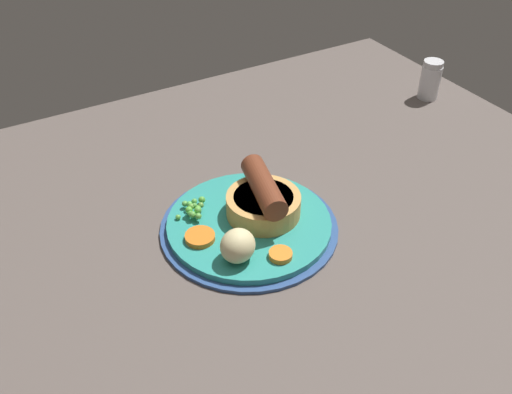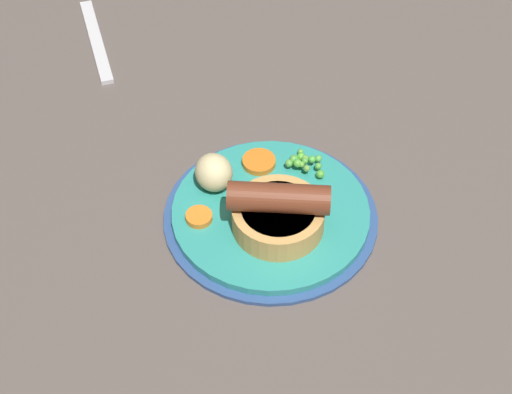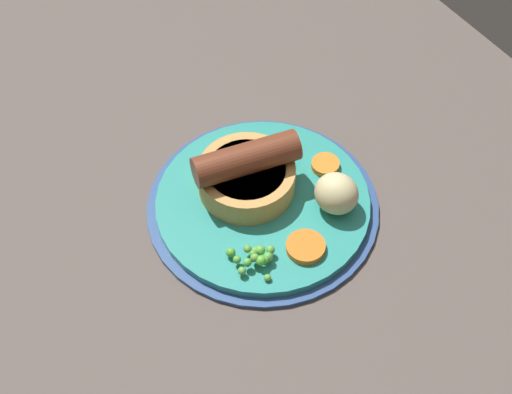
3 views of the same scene
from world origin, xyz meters
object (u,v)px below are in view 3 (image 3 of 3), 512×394
dinner_plate (262,205)px  potato_chunk_0 (336,194)px  pea_pile (254,257)px  carrot_slice_0 (324,163)px  sausage_pudding (247,173)px  carrot_slice_2 (306,247)px

dinner_plate → potato_chunk_0: bearing=49.7°
dinner_plate → pea_pile: size_ratio=4.74×
pea_pile → carrot_slice_0: 14.11cm
pea_pile → carrot_slice_0: pea_pile is taller
sausage_pudding → pea_pile: bearing=73.8°
potato_chunk_0 → carrot_slice_2: size_ratio=1.17×
pea_pile → carrot_slice_0: (-5.97, 12.77, -0.62)cm
potato_chunk_0 → carrot_slice_2: bearing=-65.5°
potato_chunk_0 → dinner_plate: bearing=-130.3°
dinner_plate → carrot_slice_2: carrot_slice_2 is taller
dinner_plate → sausage_pudding: sausage_pudding is taller
potato_chunk_0 → carrot_slice_0: potato_chunk_0 is taller
potato_chunk_0 → carrot_slice_0: size_ratio=1.54×
pea_pile → potato_chunk_0: bearing=95.7°
carrot_slice_0 → carrot_slice_2: (7.41, -7.76, 0.00)cm
sausage_pudding → carrot_slice_2: (9.52, 0.45, -1.94)cm
dinner_plate → carrot_slice_0: 7.95cm
potato_chunk_0 → carrot_slice_2: (2.49, -5.47, -1.76)cm
pea_pile → carrot_slice_2: pea_pile is taller
pea_pile → potato_chunk_0: potato_chunk_0 is taller
sausage_pudding → carrot_slice_0: bearing=178.9°
sausage_pudding → dinner_plate: bearing=112.1°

